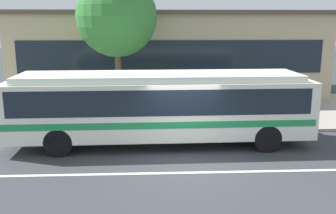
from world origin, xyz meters
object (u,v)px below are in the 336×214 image
Objects in this scene: transit_bus at (160,104)px; street_tree_near_stop at (117,17)px; pedestrian_waiting_near_sign at (277,99)px; bus_stop_sign at (263,92)px.

transit_bus is 5.95m from street_tree_near_stop.
transit_bus is 7.03× the size of pedestrian_waiting_near_sign.
street_tree_near_stop is at bearing 156.32° from bus_stop_sign.
street_tree_near_stop is (-7.53, 1.36, 3.79)m from pedestrian_waiting_near_sign.
transit_bus is 1.69× the size of street_tree_near_stop.
transit_bus reaches higher than pedestrian_waiting_near_sign.
transit_bus is 6.49m from pedestrian_waiting_near_sign.
transit_bus is at bearing -158.15° from bus_stop_sign.
street_tree_near_stop is at bearing 112.83° from transit_bus.
transit_bus is 4.70× the size of bus_stop_sign.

